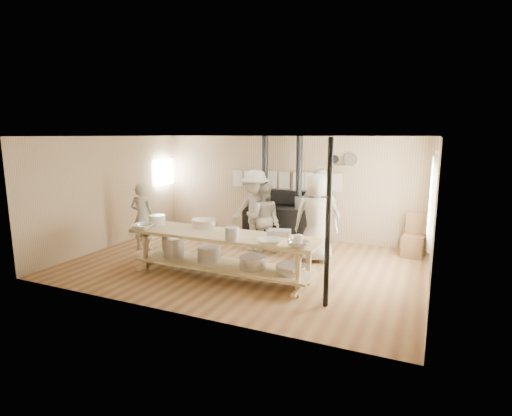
# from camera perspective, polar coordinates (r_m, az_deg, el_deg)

# --- Properties ---
(ground) EXTENTS (7.00, 7.00, 0.00)m
(ground) POSITION_cam_1_polar(r_m,az_deg,el_deg) (8.34, -1.67, -7.96)
(ground) COLOR brown
(ground) RESTS_ON ground
(room_shell) EXTENTS (7.00, 7.00, 7.00)m
(room_shell) POSITION_cam_1_polar(r_m,az_deg,el_deg) (7.97, -1.73, 3.18)
(room_shell) COLOR tan
(room_shell) RESTS_ON ground
(window_right) EXTENTS (0.09, 1.50, 1.65)m
(window_right) POSITION_cam_1_polar(r_m,az_deg,el_deg) (7.81, 23.98, 1.20)
(window_right) COLOR beige
(window_right) RESTS_ON ground
(left_opening) EXTENTS (0.00, 0.90, 0.90)m
(left_opening) POSITION_cam_1_polar(r_m,az_deg,el_deg) (11.48, -13.04, 5.02)
(left_opening) COLOR white
(left_opening) RESTS_ON ground
(stove) EXTENTS (1.90, 0.75, 2.60)m
(stove) POSITION_cam_1_polar(r_m,az_deg,el_deg) (10.09, 3.49, -1.66)
(stove) COLOR black
(stove) RESTS_ON ground
(towel_rail) EXTENTS (3.00, 0.04, 0.47)m
(towel_rail) POSITION_cam_1_polar(r_m,az_deg,el_deg) (10.18, 4.15, 4.30)
(towel_rail) COLOR tan
(towel_rail) RESTS_ON ground
(back_wall_shelf) EXTENTS (0.63, 0.14, 0.32)m
(back_wall_shelf) POSITION_cam_1_polar(r_m,az_deg,el_deg) (9.78, 12.40, 6.52)
(back_wall_shelf) COLOR tan
(back_wall_shelf) RESTS_ON ground
(prep_table) EXTENTS (3.60, 0.90, 0.85)m
(prep_table) POSITION_cam_1_polar(r_m,az_deg,el_deg) (7.42, -4.78, -6.12)
(prep_table) COLOR tan
(prep_table) RESTS_ON ground
(support_post) EXTENTS (0.08, 0.08, 2.60)m
(support_post) POSITION_cam_1_polar(r_m,az_deg,el_deg) (6.09, 10.25, -2.36)
(support_post) COLOR black
(support_post) RESTS_ON ground
(cook_far_left) EXTENTS (0.63, 0.48, 1.55)m
(cook_far_left) POSITION_cam_1_polar(r_m,az_deg,el_deg) (9.50, -15.90, -1.21)
(cook_far_left) COLOR #BBB9A5
(cook_far_left) RESTS_ON ground
(cook_left) EXTENTS (0.91, 0.80, 1.57)m
(cook_left) POSITION_cam_1_polar(r_m,az_deg,el_deg) (9.02, 1.01, -1.38)
(cook_left) COLOR #BBB9A5
(cook_left) RESTS_ON ground
(cook_center) EXTENTS (1.01, 0.77, 1.86)m
(cook_center) POSITION_cam_1_polar(r_m,az_deg,el_deg) (8.37, 8.61, -1.40)
(cook_center) COLOR #BBB9A5
(cook_center) RESTS_ON ground
(cook_right) EXTENTS (1.23, 0.96, 1.94)m
(cook_right) POSITION_cam_1_polar(r_m,az_deg,el_deg) (8.65, 9.02, -0.74)
(cook_right) COLOR #BBB9A5
(cook_right) RESTS_ON ground
(cook_by_window) EXTENTS (1.22, 0.73, 1.86)m
(cook_by_window) POSITION_cam_1_polar(r_m,az_deg,el_deg) (9.06, -0.11, -0.39)
(cook_by_window) COLOR #BBB9A5
(cook_by_window) RESTS_ON ground
(chair) EXTENTS (0.49, 0.49, 0.95)m
(chair) POSITION_cam_1_polar(r_m,az_deg,el_deg) (9.40, 21.55, -4.80)
(chair) COLOR brown
(chair) RESTS_ON ground
(bowl_white_a) EXTENTS (0.43, 0.43, 0.10)m
(bowl_white_a) POSITION_cam_1_polar(r_m,az_deg,el_deg) (7.91, -15.84, -2.60)
(bowl_white_a) COLOR white
(bowl_white_a) RESTS_ON prep_table
(bowl_steel_a) EXTENTS (0.41, 0.41, 0.09)m
(bowl_steel_a) POSITION_cam_1_polar(r_m,az_deg,el_deg) (7.91, -15.84, -2.63)
(bowl_steel_a) COLOR silver
(bowl_steel_a) RESTS_ON prep_table
(bowl_white_b) EXTENTS (0.55, 0.55, 0.10)m
(bowl_white_b) POSITION_cam_1_polar(r_m,az_deg,el_deg) (6.59, 1.88, -4.81)
(bowl_white_b) COLOR white
(bowl_white_b) RESTS_ON prep_table
(bowl_steel_b) EXTENTS (0.41, 0.41, 0.11)m
(bowl_steel_b) POSITION_cam_1_polar(r_m,az_deg,el_deg) (6.43, 6.05, -5.19)
(bowl_steel_b) COLOR silver
(bowl_steel_b) RESTS_ON prep_table
(roasting_pan) EXTENTS (0.45, 0.35, 0.09)m
(roasting_pan) POSITION_cam_1_polar(r_m,az_deg,el_deg) (7.21, 3.32, -3.50)
(roasting_pan) COLOR #B2B2B7
(roasting_pan) RESTS_ON prep_table
(mixing_bowl_large) EXTENTS (0.50, 0.50, 0.15)m
(mixing_bowl_large) POSITION_cam_1_polar(r_m,az_deg,el_deg) (7.88, -7.33, -2.14)
(mixing_bowl_large) COLOR silver
(mixing_bowl_large) RESTS_ON prep_table
(bucket_galv) EXTENTS (0.32, 0.32, 0.23)m
(bucket_galv) POSITION_cam_1_polar(r_m,az_deg,el_deg) (6.85, -3.41, -3.66)
(bucket_galv) COLOR gray
(bucket_galv) RESTS_ON prep_table
(deep_bowl_enamel) EXTENTS (0.34, 0.34, 0.20)m
(deep_bowl_enamel) POSITION_cam_1_polar(r_m,az_deg,el_deg) (8.23, -13.92, -1.67)
(deep_bowl_enamel) COLOR white
(deep_bowl_enamel) RESTS_ON prep_table
(pitcher) EXTENTS (0.15, 0.15, 0.21)m
(pitcher) POSITION_cam_1_polar(r_m,az_deg,el_deg) (6.41, 6.06, -4.77)
(pitcher) COLOR white
(pitcher) RESTS_ON prep_table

